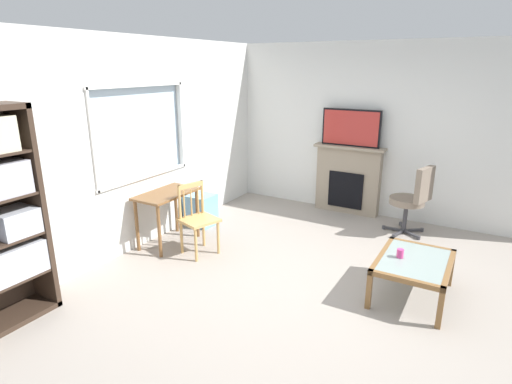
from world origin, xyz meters
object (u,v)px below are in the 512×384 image
object	(u,v)px
desk_under_window	(167,201)
plastic_drawer_unit	(201,210)
tv	(351,128)
sippy_cup	(400,253)
coffee_table	(414,265)
office_chair	(413,197)
wooden_chair	(197,218)
fireplace	(348,179)

from	to	relation	value
desk_under_window	plastic_drawer_unit	world-z (taller)	desk_under_window
tv	sippy_cup	bearing A→B (deg)	-149.79
desk_under_window	coffee_table	bearing A→B (deg)	-85.71
desk_under_window	sippy_cup	size ratio (longest dim) A/B	9.51
coffee_table	tv	bearing A→B (deg)	33.15
tv	coffee_table	world-z (taller)	tv
office_chair	wooden_chair	bearing A→B (deg)	131.58
wooden_chair	tv	size ratio (longest dim) A/B	0.98
tv	sippy_cup	xyz separation A→B (m)	(-2.20, -1.28, -0.92)
fireplace	coffee_table	bearing A→B (deg)	-147.06
tv	fireplace	bearing A→B (deg)	0.00
fireplace	coffee_table	distance (m)	2.62
desk_under_window	tv	distance (m)	3.03
coffee_table	sippy_cup	size ratio (longest dim) A/B	10.45
wooden_chair	fireplace	size ratio (longest dim) A/B	0.81
wooden_chair	plastic_drawer_unit	world-z (taller)	wooden_chair
wooden_chair	sippy_cup	xyz separation A→B (m)	(0.24, -2.42, -0.00)
plastic_drawer_unit	desk_under_window	bearing A→B (deg)	-176.26
plastic_drawer_unit	sippy_cup	bearing A→B (deg)	-100.58
office_chair	sippy_cup	xyz separation A→B (m)	(-1.74, -0.19, -0.09)
sippy_cup	coffee_table	bearing A→B (deg)	-80.13
wooden_chair	desk_under_window	bearing A→B (deg)	86.68
desk_under_window	wooden_chair	world-z (taller)	wooden_chair
wooden_chair	tv	xyz separation A→B (m)	(2.44, -1.14, 0.92)
desk_under_window	sippy_cup	xyz separation A→B (m)	(0.21, -2.94, -0.13)
plastic_drawer_unit	fireplace	xyz separation A→B (m)	(1.66, -1.70, 0.32)
plastic_drawer_unit	office_chair	world-z (taller)	office_chair
coffee_table	fireplace	bearing A→B (deg)	32.94
desk_under_window	plastic_drawer_unit	size ratio (longest dim) A/B	1.83
wooden_chair	coffee_table	distance (m)	2.58
office_chair	sippy_cup	world-z (taller)	office_chair
plastic_drawer_unit	coffee_table	size ratio (longest dim) A/B	0.50
tv	office_chair	distance (m)	1.44
desk_under_window	office_chair	distance (m)	3.36
wooden_chair	fireplace	bearing A→B (deg)	-24.87
wooden_chair	office_chair	world-z (taller)	office_chair
sippy_cup	wooden_chair	bearing A→B (deg)	95.58
plastic_drawer_unit	fireplace	world-z (taller)	fireplace
desk_under_window	fireplace	size ratio (longest dim) A/B	0.77
desk_under_window	tv	world-z (taller)	tv
fireplace	office_chair	world-z (taller)	fireplace
tv	office_chair	size ratio (longest dim) A/B	0.91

